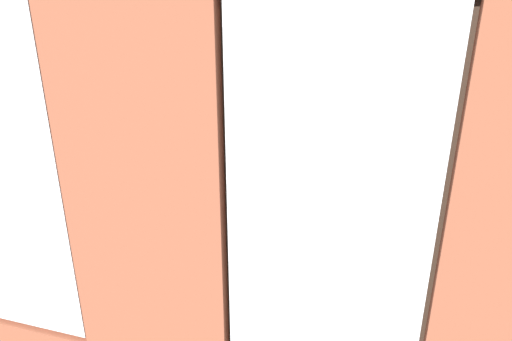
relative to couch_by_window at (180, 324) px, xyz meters
name	(u,v)px	position (x,y,z in m)	size (l,w,h in m)	color
ground_plane	(271,237)	(-0.18, -2.27, -0.38)	(6.39, 6.59, 0.10)	brown
brick_wall_with_windows	(145,202)	(-0.18, 0.65, 1.44)	(5.79, 0.30, 3.57)	#9E5138
white_wall_right	(53,86)	(2.66, -2.07, 1.46)	(0.10, 5.59, 3.57)	silver
couch_by_window	(180,324)	(0.00, 0.00, 0.00)	(2.04, 0.87, 0.80)	black
couch_left	(466,268)	(-2.38, -1.58, 0.00)	(0.89, 1.96, 0.80)	black
coffee_table	(246,210)	(0.09, -2.08, 0.05)	(1.21, 0.76, 0.44)	#A87547
cup_ceramic	(250,207)	(0.00, -1.97, 0.15)	(0.07, 0.07, 0.08)	#B23D38
candle_jar	(246,202)	(0.09, -2.08, 0.17)	(0.08, 0.08, 0.11)	#B7333D
table_plant_small	(275,197)	(-0.24, -2.22, 0.21)	(0.11, 0.11, 0.18)	#47423D
remote_gray	(237,200)	(0.25, -2.18, 0.12)	(0.05, 0.17, 0.02)	#59595B
remote_silver	(215,205)	(0.46, -1.97, 0.12)	(0.05, 0.17, 0.02)	#B2B2B7
media_console	(106,187)	(2.36, -2.47, -0.08)	(0.96, 0.42, 0.50)	black
tv_flatscreen	(100,144)	(2.36, -2.47, 0.58)	(1.14, 0.20, 0.80)	black
papasan_chair	(285,148)	(0.14, -4.37, 0.12)	(1.13, 1.13, 0.70)	olive
potted_plant_between_couches	(365,330)	(-1.47, -0.05, 0.27)	(0.63, 0.63, 0.91)	beige
potted_plant_near_tv	(96,182)	(1.81, -1.54, 0.44)	(0.84, 0.84, 1.16)	beige
potted_plant_foreground_right	(184,138)	(2.06, -4.51, 0.09)	(0.41, 0.41, 0.68)	gray
potted_plant_by_left_couch	(420,201)	(-1.98, -3.01, 0.04)	(0.31, 0.31, 0.58)	brown
potted_plant_corner_near_left	(455,153)	(-2.53, -4.56, 0.23)	(0.55, 0.55, 0.83)	beige
potted_plant_mid_room_small	(369,177)	(-1.30, -3.43, 0.13)	(0.44, 0.44, 0.64)	#9E5638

